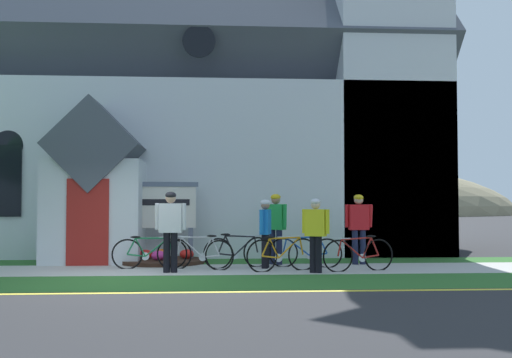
% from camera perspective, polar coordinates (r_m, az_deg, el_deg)
% --- Properties ---
extents(ground, '(140.00, 140.00, 0.00)m').
position_cam_1_polar(ground, '(16.21, -10.95, -7.62)').
color(ground, '#2B2B2D').
extents(sidewalk_slab, '(32.00, 2.18, 0.01)m').
position_cam_1_polar(sidewalk_slab, '(13.71, -5.89, -8.61)').
color(sidewalk_slab, '#B7B5AD').
rests_on(sidewalk_slab, ground).
extents(grass_verge, '(32.00, 2.20, 0.01)m').
position_cam_1_polar(grass_verge, '(11.54, -6.29, -9.80)').
color(grass_verge, '#2D6628').
rests_on(grass_verge, ground).
extents(church_lawn, '(24.00, 1.50, 0.01)m').
position_cam_1_polar(church_lawn, '(15.54, -5.64, -7.87)').
color(church_lawn, '#2D6628').
rests_on(church_lawn, ground).
extents(curb_paint_stripe, '(28.00, 0.16, 0.01)m').
position_cam_1_polar(curb_paint_stripe, '(10.30, -6.60, -10.71)').
color(curb_paint_stripe, yellow).
rests_on(curb_paint_stripe, ground).
extents(church_building, '(14.96, 12.29, 12.62)m').
position_cam_1_polar(church_building, '(21.36, -3.99, 6.18)').
color(church_building, silver).
rests_on(church_building, ground).
extents(church_sign, '(1.74, 0.22, 2.05)m').
position_cam_1_polar(church_sign, '(15.53, -8.76, -2.86)').
color(church_sign, slate).
rests_on(church_sign, ground).
extents(flower_bed, '(2.11, 2.11, 0.34)m').
position_cam_1_polar(flower_bed, '(15.25, -8.90, -7.64)').
color(flower_bed, '#382319').
rests_on(flower_bed, ground).
extents(bicycle_red, '(1.68, 0.44, 0.81)m').
position_cam_1_polar(bicycle_red, '(13.50, 9.79, -7.11)').
color(bicycle_red, black).
rests_on(bicycle_red, ground).
extents(bicycle_blue, '(1.72, 0.22, 0.77)m').
position_cam_1_polar(bicycle_blue, '(14.05, -10.15, -6.96)').
color(bicycle_blue, black).
rests_on(bicycle_blue, ground).
extents(bicycle_white, '(1.66, 0.60, 0.80)m').
position_cam_1_polar(bicycle_white, '(13.32, 2.55, -7.18)').
color(bicycle_white, black).
rests_on(bicycle_white, ground).
extents(bicycle_yellow, '(1.61, 0.70, 0.81)m').
position_cam_1_polar(bicycle_yellow, '(13.71, -5.50, -7.09)').
color(bicycle_yellow, black).
rests_on(bicycle_yellow, ground).
extents(bicycle_orange, '(1.70, 0.44, 0.79)m').
position_cam_1_polar(bicycle_orange, '(14.16, 4.74, -6.95)').
color(bicycle_orange, black).
rests_on(bicycle_orange, ground).
extents(bicycle_silver, '(1.63, 0.60, 0.83)m').
position_cam_1_polar(bicycle_silver, '(14.01, -1.75, -6.96)').
color(bicycle_silver, black).
rests_on(bicycle_silver, ground).
extents(cyclist_in_green_jersey, '(0.50, 0.63, 1.73)m').
position_cam_1_polar(cyclist_in_green_jersey, '(14.66, 1.90, -4.21)').
color(cyclist_in_green_jersey, '#191E38').
rests_on(cyclist_in_green_jersey, ground).
extents(cyclist_in_red_jersey, '(0.68, 0.29, 1.76)m').
position_cam_1_polar(cyclist_in_red_jersey, '(13.08, -8.17, -4.34)').
color(cyclist_in_red_jersey, black).
rests_on(cyclist_in_red_jersey, ground).
extents(cyclist_in_orange_jersey, '(0.67, 0.29, 1.72)m').
position_cam_1_polar(cyclist_in_orange_jersey, '(14.90, 9.79, -4.18)').
color(cyclist_in_orange_jersey, '#191E38').
rests_on(cyclist_in_orange_jersey, ground).
extents(cyclist_in_blue_jersey, '(0.54, 0.42, 1.61)m').
position_cam_1_polar(cyclist_in_blue_jersey, '(12.97, 5.72, -4.86)').
color(cyclist_in_blue_jersey, black).
rests_on(cyclist_in_blue_jersey, ground).
extents(cyclist_in_white_jersey, '(0.31, 0.67, 1.59)m').
position_cam_1_polar(cyclist_in_white_jersey, '(13.85, 0.90, -4.77)').
color(cyclist_in_white_jersey, black).
rests_on(cyclist_in_white_jersey, ground).
extents(roadside_conifer, '(3.41, 3.41, 7.47)m').
position_cam_1_polar(roadside_conifer, '(21.82, 13.93, 6.28)').
color(roadside_conifer, '#4C3823').
rests_on(roadside_conifer, ground).
extents(distant_hill, '(84.57, 42.47, 16.64)m').
position_cam_1_polar(distant_hill, '(79.87, -5.22, -3.41)').
color(distant_hill, '#847A5B').
rests_on(distant_hill, ground).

